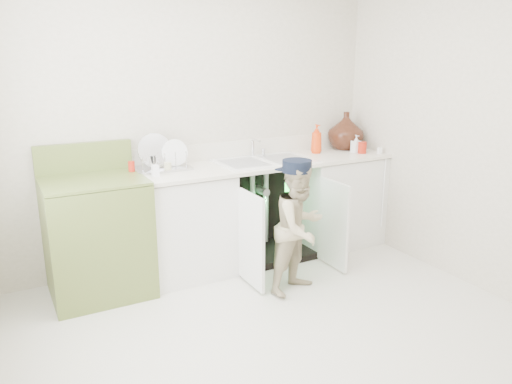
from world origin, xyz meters
The scene contains 5 objects.
ground centered at (0.00, 0.00, 0.00)m, with size 3.50×3.50×0.00m, color #BCB5A5.
room_shell centered at (0.00, 0.00, 1.25)m, with size 6.00×5.50×1.26m.
counter_run centered at (0.59, 1.21, 0.48)m, with size 2.44×1.02×1.27m.
avocado_stove centered at (-0.93, 1.18, 0.47)m, with size 0.74×0.65×1.15m.
repair_worker centered at (0.46, 0.48, 0.53)m, with size 0.61×0.66×1.05m.
Camera 1 is at (-1.57, -2.56, 1.81)m, focal length 35.00 mm.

